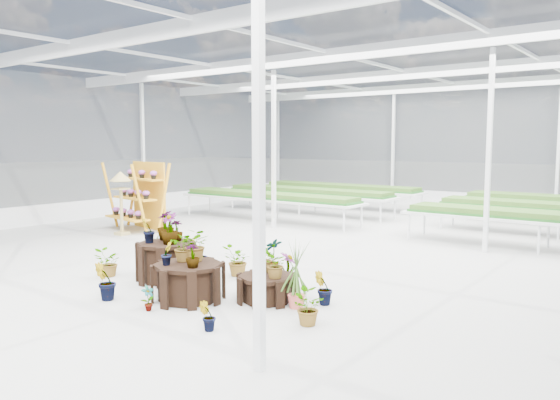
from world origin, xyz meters
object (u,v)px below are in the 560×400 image
Objects in this scene: plinth_mid at (188,282)px; bird_table at (121,203)px; shelf_rack at (136,196)px; plinth_tall at (166,262)px; plinth_low at (267,288)px.

bird_table is at bearing 151.81° from plinth_mid.
bird_table is at bearing -55.79° from shelf_rack.
plinth_tall is 0.60× the size of bird_table.
plinth_tall is 0.92× the size of plinth_mid.
plinth_mid is at bearing -145.01° from plinth_low.
shelf_rack is (-5.04, 3.33, 0.61)m from plinth_tall.
plinth_tall reaches higher than plinth_low.
plinth_mid is 1.22× the size of plinth_low.
plinth_mid is at bearing -43.48° from bird_table.
shelf_rack is at bearing 147.80° from plinth_mid.
plinth_tall is 1.12× the size of plinth_low.
shelf_rack is 1.12× the size of bird_table.
bird_table is (-4.69, 2.55, 0.51)m from plinth_tall.
plinth_low is 7.97m from shelf_rack.
plinth_tall is at bearing -23.91° from shelf_rack.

